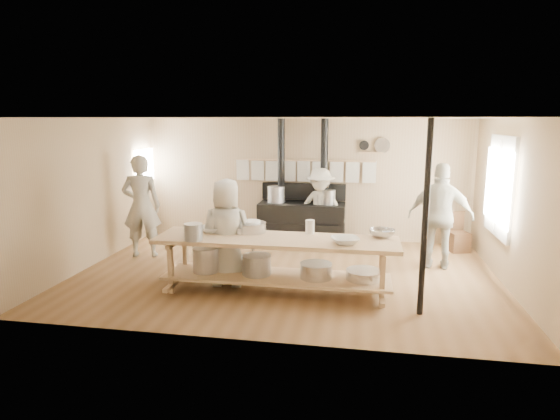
{
  "coord_description": "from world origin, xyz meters",
  "views": [
    {
      "loc": [
        1.22,
        -7.51,
        2.57
      ],
      "look_at": [
        -0.13,
        0.2,
        1.06
      ],
      "focal_mm": 30.0,
      "sensor_mm": 36.0,
      "label": 1
    }
  ],
  "objects_px": {
    "cook_left": "(222,236)",
    "prep_table": "(276,259)",
    "stove": "(302,218)",
    "cook_right": "(441,216)",
    "chair": "(458,240)",
    "cook_center": "(227,233)",
    "cook_far_left": "(142,206)",
    "roasting_pan": "(249,230)",
    "cook_by_window": "(320,207)"
  },
  "relations": [
    {
      "from": "cook_center",
      "to": "cook_by_window",
      "type": "relative_size",
      "value": 1.05
    },
    {
      "from": "prep_table",
      "to": "cook_center",
      "type": "bearing_deg",
      "value": 166.29
    },
    {
      "from": "cook_far_left",
      "to": "cook_center",
      "type": "height_order",
      "value": "cook_far_left"
    },
    {
      "from": "roasting_pan",
      "to": "chair",
      "type": "bearing_deg",
      "value": 35.72
    },
    {
      "from": "cook_center",
      "to": "chair",
      "type": "xyz_separation_m",
      "value": [
        3.96,
        2.67,
        -0.62
      ]
    },
    {
      "from": "cook_by_window",
      "to": "stove",
      "type": "bearing_deg",
      "value": 164.52
    },
    {
      "from": "cook_left",
      "to": "roasting_pan",
      "type": "xyz_separation_m",
      "value": [
        0.45,
        -0.02,
        0.12
      ]
    },
    {
      "from": "cook_center",
      "to": "chair",
      "type": "height_order",
      "value": "cook_center"
    },
    {
      "from": "cook_left",
      "to": "roasting_pan",
      "type": "distance_m",
      "value": 0.47
    },
    {
      "from": "roasting_pan",
      "to": "cook_center",
      "type": "bearing_deg",
      "value": -169.13
    },
    {
      "from": "chair",
      "to": "roasting_pan",
      "type": "relative_size",
      "value": 2.03
    },
    {
      "from": "roasting_pan",
      "to": "stove",
      "type": "bearing_deg",
      "value": 80.38
    },
    {
      "from": "cook_center",
      "to": "roasting_pan",
      "type": "height_order",
      "value": "cook_center"
    },
    {
      "from": "cook_center",
      "to": "cook_far_left",
      "type": "bearing_deg",
      "value": -35.84
    },
    {
      "from": "prep_table",
      "to": "chair",
      "type": "bearing_deg",
      "value": 42.25
    },
    {
      "from": "stove",
      "to": "prep_table",
      "type": "distance_m",
      "value": 3.02
    },
    {
      "from": "cook_left",
      "to": "cook_far_left",
      "type": "bearing_deg",
      "value": -36.21
    },
    {
      "from": "cook_left",
      "to": "cook_right",
      "type": "distance_m",
      "value": 3.79
    },
    {
      "from": "cook_far_left",
      "to": "cook_center",
      "type": "distance_m",
      "value": 2.41
    },
    {
      "from": "stove",
      "to": "cook_center",
      "type": "bearing_deg",
      "value": -106.01
    },
    {
      "from": "cook_center",
      "to": "roasting_pan",
      "type": "bearing_deg",
      "value": -172.9
    },
    {
      "from": "stove",
      "to": "cook_center",
      "type": "height_order",
      "value": "stove"
    },
    {
      "from": "roasting_pan",
      "to": "cook_right",
      "type": "bearing_deg",
      "value": 24.84
    },
    {
      "from": "prep_table",
      "to": "cook_right",
      "type": "bearing_deg",
      "value": 32.88
    },
    {
      "from": "cook_left",
      "to": "cook_center",
      "type": "bearing_deg",
      "value": 136.16
    },
    {
      "from": "stove",
      "to": "chair",
      "type": "bearing_deg",
      "value": -2.77
    },
    {
      "from": "cook_left",
      "to": "cook_right",
      "type": "bearing_deg",
      "value": -162.94
    },
    {
      "from": "cook_far_left",
      "to": "cook_left",
      "type": "height_order",
      "value": "cook_far_left"
    },
    {
      "from": "cook_far_left",
      "to": "roasting_pan",
      "type": "xyz_separation_m",
      "value": [
        2.38,
        -1.21,
        -0.08
      ]
    },
    {
      "from": "stove",
      "to": "cook_by_window",
      "type": "bearing_deg",
      "value": -22.51
    },
    {
      "from": "cook_right",
      "to": "chair",
      "type": "height_order",
      "value": "cook_right"
    },
    {
      "from": "cook_by_window",
      "to": "cook_center",
      "type": "bearing_deg",
      "value": -107.55
    },
    {
      "from": "stove",
      "to": "chair",
      "type": "xyz_separation_m",
      "value": [
        3.15,
        -0.15,
        -0.29
      ]
    },
    {
      "from": "stove",
      "to": "cook_right",
      "type": "xyz_separation_m",
      "value": [
        2.6,
        -1.34,
        0.41
      ]
    },
    {
      "from": "roasting_pan",
      "to": "cook_by_window",
      "type": "bearing_deg",
      "value": 71.39
    },
    {
      "from": "cook_center",
      "to": "cook_right",
      "type": "distance_m",
      "value": 3.72
    },
    {
      "from": "stove",
      "to": "cook_left",
      "type": "relative_size",
      "value": 1.69
    },
    {
      "from": "cook_far_left",
      "to": "cook_right",
      "type": "bearing_deg",
      "value": 167.39
    },
    {
      "from": "cook_far_left",
      "to": "cook_left",
      "type": "bearing_deg",
      "value": 133.57
    },
    {
      "from": "prep_table",
      "to": "cook_far_left",
      "type": "bearing_deg",
      "value": 152.62
    },
    {
      "from": "prep_table",
      "to": "cook_center",
      "type": "distance_m",
      "value": 0.89
    },
    {
      "from": "chair",
      "to": "roasting_pan",
      "type": "distance_m",
      "value": 4.51
    },
    {
      "from": "roasting_pan",
      "to": "cook_left",
      "type": "bearing_deg",
      "value": 177.02
    },
    {
      "from": "cook_left",
      "to": "prep_table",
      "type": "bearing_deg",
      "value": 158.07
    },
    {
      "from": "prep_table",
      "to": "cook_right",
      "type": "height_order",
      "value": "cook_right"
    },
    {
      "from": "cook_far_left",
      "to": "cook_right",
      "type": "relative_size",
      "value": 1.05
    },
    {
      "from": "cook_center",
      "to": "cook_right",
      "type": "relative_size",
      "value": 0.91
    },
    {
      "from": "stove",
      "to": "cook_right",
      "type": "height_order",
      "value": "stove"
    },
    {
      "from": "prep_table",
      "to": "cook_far_left",
      "type": "xyz_separation_m",
      "value": [
        -2.84,
        1.47,
        0.45
      ]
    },
    {
      "from": "cook_right",
      "to": "chair",
      "type": "bearing_deg",
      "value": -105.43
    }
  ]
}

